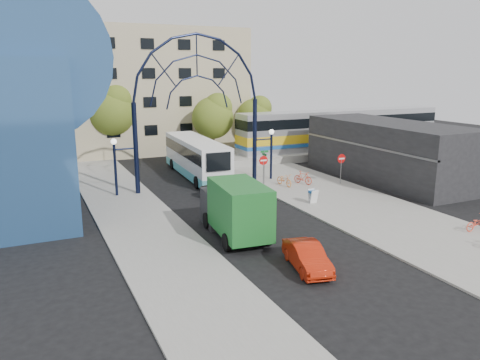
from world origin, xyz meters
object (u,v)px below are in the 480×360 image
sandwich_board (313,195)px  city_bus (196,157)px  do_not_enter_sign (341,161)px  train_car (342,129)px  street_name_sign (264,160)px  bike_near_b (303,178)px  green_truck (235,208)px  bike_far_a (477,223)px  tree_north_b (112,110)px  red_sedan (307,256)px  black_suv (228,193)px  stop_sign (263,163)px  tree_north_a (214,115)px  bike_near_a (284,180)px  tree_north_c (256,115)px  gateway_arch (197,80)px

sandwich_board → city_bus: size_ratio=0.08×
do_not_enter_sign → train_car: size_ratio=0.10×
street_name_sign → bike_near_b: street_name_sign is taller
green_truck → bike_far_a: 14.29m
tree_north_b → city_bus: (5.16, -11.67, -3.53)m
do_not_enter_sign → red_sedan: do_not_enter_sign is taller
city_bus → black_suv: (-0.81, -8.95, -1.10)m
stop_sign → tree_north_a: bearing=84.6°
red_sedan → bike_far_a: red_sedan is taller
tree_north_b → bike_far_a: bearing=-65.6°
tree_north_b → tree_north_a: bearing=-21.8°
street_name_sign → red_sedan: 16.99m
tree_north_a → bike_far_a: tree_north_a is taller
street_name_sign → bike_far_a: 16.76m
city_bus → green_truck: city_bus is taller
stop_sign → green_truck: size_ratio=0.37×
stop_sign → city_bus: (-3.52, 6.26, -0.25)m
train_car → stop_sign: bearing=-146.7°
stop_sign → bike_near_b: (3.26, -0.85, -1.34)m
bike_near_a → bike_far_a: bearing=-77.7°
street_name_sign → green_truck: bearing=-125.7°
black_suv → red_sedan: black_suv is taller
tree_north_a → bike_near_a: bearing=-89.1°
stop_sign → red_sedan: (-5.64, -15.21, -1.36)m
tree_north_b → bike_far_a: 36.48m
street_name_sign → tree_north_c: tree_north_c is taller
tree_north_b → sandwich_board: bearing=-68.4°
sandwich_board → green_truck: bearing=-155.4°
sandwich_board → bike_near_b: size_ratio=0.56×
red_sedan → bike_far_a: size_ratio=2.18×
train_car → green_truck: train_car is taller
tree_north_c → train_car: bearing=-37.0°
city_bus → train_car: bearing=14.2°
red_sedan → bike_near_a: 16.18m
gateway_arch → stop_sign: size_ratio=5.46×
black_suv → street_name_sign: bearing=19.3°
tree_north_b → city_bus: 13.24m
gateway_arch → street_name_sign: (5.20, -1.40, -6.43)m
stop_sign → black_suv: size_ratio=0.54×
street_name_sign → tree_north_a: bearing=86.0°
street_name_sign → sandwich_board: street_name_sign is taller
tree_north_c → red_sedan: (-12.96, -31.13, -3.64)m
red_sedan → train_car: bearing=63.0°
do_not_enter_sign → sandwich_board: bearing=-143.3°
tree_north_a → bike_near_a: 15.18m
black_suv → bike_near_b: size_ratio=2.61×
tree_north_c → bike_far_a: bearing=-91.9°
sandwich_board → bike_near_a: (0.76, 5.30, -0.12)m
tree_north_b → bike_near_b: bearing=-57.6°
sandwich_board → city_bus: city_bus is taller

